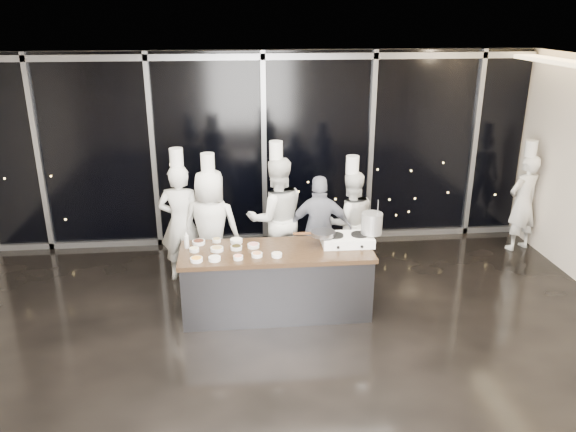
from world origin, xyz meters
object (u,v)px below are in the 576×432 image
at_px(chef_center, 277,218).
at_px(guest, 320,229).
at_px(demo_counter, 276,281).
at_px(stock_pot, 372,223).
at_px(chef_right, 350,222).
at_px(chef_far_left, 181,222).
at_px(chef_side, 523,201).
at_px(chef_left, 211,227).
at_px(frying_pan, 322,233).
at_px(stove, 347,240).

relative_size(chef_center, guest, 1.29).
height_order(demo_counter, stock_pot, stock_pot).
bearing_deg(demo_counter, chef_right, 43.73).
bearing_deg(guest, chef_far_left, -1.45).
height_order(chef_right, chef_side, chef_side).
height_order(chef_center, chef_right, chef_center).
relative_size(chef_left, chef_side, 1.06).
distance_m(frying_pan, chef_left, 1.71).
distance_m(stove, chef_center, 1.33).
distance_m(demo_counter, chef_far_left, 1.78).
bearing_deg(demo_counter, chef_left, 132.12).
bearing_deg(chef_left, stove, 168.27).
relative_size(stock_pot, chef_center, 0.13).
bearing_deg(chef_center, demo_counter, 75.04).
relative_size(chef_far_left, chef_right, 1.10).
relative_size(stock_pot, chef_right, 0.15).
bearing_deg(chef_left, chef_center, -156.15).
bearing_deg(chef_far_left, chef_left, 163.82).
bearing_deg(chef_far_left, demo_counter, 145.72).
xyz_separation_m(chef_left, chef_side, (5.06, 0.78, -0.04)).
xyz_separation_m(stock_pot, chef_left, (-2.12, 0.85, -0.31)).
relative_size(demo_counter, chef_left, 1.26).
bearing_deg(chef_far_left, chef_center, -173.76).
distance_m(demo_counter, frying_pan, 0.87).
bearing_deg(frying_pan, chef_far_left, 151.97).
bearing_deg(demo_counter, guest, 52.08).
height_order(chef_far_left, chef_side, chef_far_left).
bearing_deg(chef_far_left, chef_side, -166.86).
bearing_deg(chef_left, guest, -167.77).
relative_size(chef_center, chef_side, 1.12).
bearing_deg(stove, frying_pan, -179.85).
bearing_deg(chef_side, chef_left, -12.53).
relative_size(chef_center, chef_right, 1.14).
relative_size(frying_pan, chef_right, 0.30).
bearing_deg(stove, stock_pot, 1.92).
relative_size(demo_counter, chef_right, 1.36).
bearing_deg(demo_counter, frying_pan, 8.85).
xyz_separation_m(stove, chef_left, (-1.80, 0.86, -0.09)).
xyz_separation_m(chef_right, chef_side, (3.00, 0.58, 0.03)).
distance_m(chef_far_left, guest, 2.02).
bearing_deg(chef_right, chef_far_left, -4.72).
bearing_deg(chef_right, chef_left, 0.52).
bearing_deg(frying_pan, guest, 83.84).
distance_m(demo_counter, chef_left, 1.35).
relative_size(stock_pot, chef_left, 0.14).
xyz_separation_m(chef_far_left, chef_right, (2.49, 0.01, -0.09)).
bearing_deg(guest, frying_pan, 88.29).
xyz_separation_m(demo_counter, chef_center, (0.09, 1.12, 0.47)).
height_order(demo_counter, guest, guest).
relative_size(chef_far_left, guest, 1.25).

